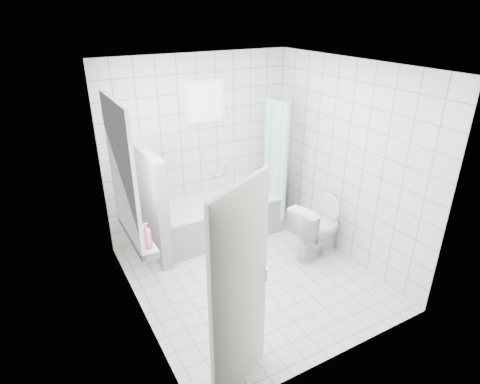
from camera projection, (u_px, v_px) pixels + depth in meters
ground at (252, 277)px, 5.12m from camera, size 3.00×3.00×0.00m
ceiling at (255, 66)px, 4.02m from camera, size 3.00×3.00×0.00m
wall_back at (200, 147)px, 5.76m from camera, size 2.80×0.02×2.60m
wall_front at (344, 247)px, 3.39m from camera, size 2.80×0.02×2.60m
wall_left at (132, 212)px, 3.95m from camera, size 0.02×3.00×2.60m
wall_right at (346, 163)px, 5.19m from camera, size 0.02×3.00×2.60m
window_left at (125, 173)px, 4.08m from camera, size 0.01×0.90×1.40m
window_back at (206, 102)px, 5.49m from camera, size 0.50×0.01×0.50m
window_sill at (137, 234)px, 4.42m from camera, size 0.18×1.02×0.08m
door at (240, 295)px, 3.28m from camera, size 0.73×0.41×2.00m
bathtub at (219, 218)px, 5.93m from camera, size 1.82×0.77×0.58m
partition_wall at (154, 206)px, 5.27m from camera, size 0.15×0.85×1.50m
tiled_ledge at (268, 198)px, 6.60m from camera, size 0.40×0.24×0.55m
toilet at (317, 229)px, 5.43m from camera, size 0.85×0.59×0.79m
curtain_rod at (272, 96)px, 5.57m from camera, size 0.02×0.80×0.02m
shower_curtain at (275, 160)px, 5.84m from camera, size 0.14×0.48×1.78m
tub_faucet at (214, 174)px, 6.01m from camera, size 0.18×0.06×0.06m
sill_bottles at (138, 224)px, 4.31m from camera, size 0.15×0.78×0.28m
ledge_bottles at (271, 177)px, 6.42m from camera, size 0.22×0.19×0.23m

